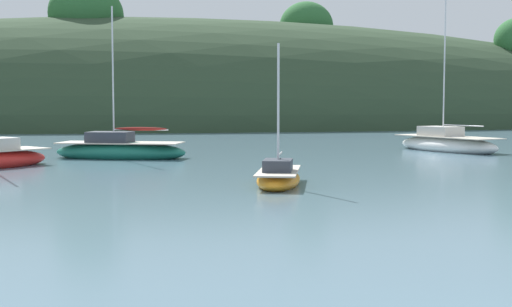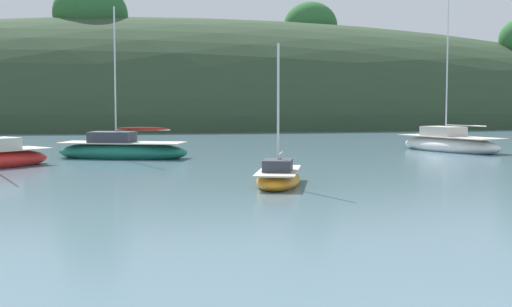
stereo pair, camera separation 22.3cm
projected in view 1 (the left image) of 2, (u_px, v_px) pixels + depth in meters
The scene contains 4 objects.
far_shoreline_hill at pixel (171, 125), 87.62m from camera, with size 150.00×36.00×31.23m.
sailboat_blue_center at pixel (120, 150), 39.22m from camera, with size 7.95×4.77×8.77m.
sailboat_yellow_far at pixel (447, 144), 44.91m from camera, with size 5.28×8.41×11.61m.
sailboat_black_sloop at pixel (278, 177), 26.58m from camera, with size 2.88×5.04×5.56m.
Camera 1 is at (-4.62, -6.34, 3.22)m, focal length 48.79 mm.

